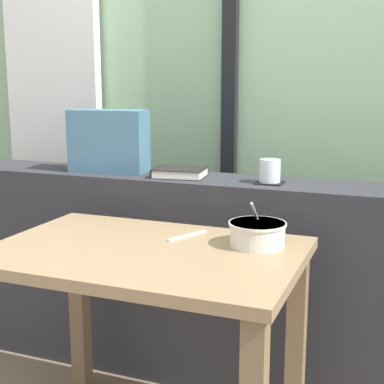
# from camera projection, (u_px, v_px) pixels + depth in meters

# --- Properties ---
(outdoor_backdrop) EXTENTS (4.80, 0.08, 2.80)m
(outdoor_backdrop) POSITION_uv_depth(u_px,v_px,m) (245.00, 44.00, 2.71)
(outdoor_backdrop) COLOR #9EC699
(outdoor_backdrop) RESTS_ON ground
(curtain_left_panel) EXTENTS (0.56, 0.06, 2.50)m
(curtain_left_panel) POSITION_uv_depth(u_px,v_px,m) (53.00, 76.00, 3.02)
(curtain_left_panel) COLOR white
(curtain_left_panel) RESTS_ON ground
(window_divider_post) EXTENTS (0.07, 0.05, 2.60)m
(window_divider_post) POSITION_uv_depth(u_px,v_px,m) (230.00, 65.00, 2.68)
(window_divider_post) COLOR black
(window_divider_post) RESTS_ON ground
(dark_console_ledge) EXTENTS (2.80, 0.30, 0.85)m
(dark_console_ledge) POSITION_uv_depth(u_px,v_px,m) (197.00, 278.00, 2.32)
(dark_console_ledge) COLOR #2D2D33
(dark_console_ledge) RESTS_ON ground
(breakfast_table) EXTENTS (0.95, 0.65, 0.72)m
(breakfast_table) POSITION_uv_depth(u_px,v_px,m) (146.00, 288.00, 1.76)
(breakfast_table) COLOR #826849
(breakfast_table) RESTS_ON ground
(coaster_square) EXTENTS (0.10, 0.10, 0.00)m
(coaster_square) POSITION_uv_depth(u_px,v_px,m) (270.00, 183.00, 2.11)
(coaster_square) COLOR black
(coaster_square) RESTS_ON dark_console_ledge
(juice_glass) EXTENTS (0.08, 0.08, 0.09)m
(juice_glass) POSITION_uv_depth(u_px,v_px,m) (270.00, 171.00, 2.10)
(juice_glass) COLOR white
(juice_glass) RESTS_ON coaster_square
(closed_book) EXTENTS (0.22, 0.18, 0.04)m
(closed_book) POSITION_uv_depth(u_px,v_px,m) (179.00, 173.00, 2.25)
(closed_book) COLOR black
(closed_book) RESTS_ON dark_console_ledge
(throw_pillow) EXTENTS (0.33, 0.18, 0.26)m
(throw_pillow) POSITION_uv_depth(u_px,v_px,m) (109.00, 141.00, 2.36)
(throw_pillow) COLOR #426B84
(throw_pillow) RESTS_ON dark_console_ledge
(soup_bowl) EXTENTS (0.18, 0.18, 0.15)m
(soup_bowl) POSITION_uv_depth(u_px,v_px,m) (257.00, 234.00, 1.75)
(soup_bowl) COLOR silver
(soup_bowl) RESTS_ON breakfast_table
(fork_utensil) EXTENTS (0.08, 0.16, 0.01)m
(fork_utensil) POSITION_uv_depth(u_px,v_px,m) (187.00, 236.00, 1.86)
(fork_utensil) COLOR silver
(fork_utensil) RESTS_ON breakfast_table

